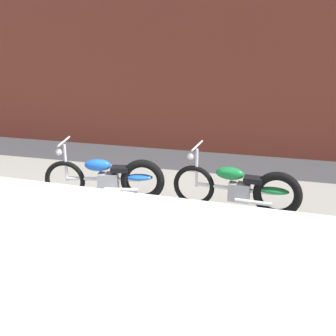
# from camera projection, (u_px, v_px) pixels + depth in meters

# --- Properties ---
(ground_plane) EXTENTS (80.00, 80.00, 0.00)m
(ground_plane) POSITION_uv_depth(u_px,v_px,m) (105.00, 260.00, 4.89)
(ground_plane) COLOR #38383A
(sidewalk_slab) EXTENTS (36.00, 3.50, 0.01)m
(sidewalk_slab) POSITION_uv_depth(u_px,v_px,m) (148.00, 204.00, 6.49)
(sidewalk_slab) COLOR gray
(sidewalk_slab) RESTS_ON ground
(brick_building_wall) EXTENTS (36.00, 0.50, 6.15)m
(brick_building_wall) POSITION_uv_depth(u_px,v_px,m) (193.00, 13.00, 8.65)
(brick_building_wall) COLOR brown
(brick_building_wall) RESTS_ON ground
(motorcycle_blue) EXTENTS (1.99, 0.66, 1.03)m
(motorcycle_blue) POSITION_uv_depth(u_px,v_px,m) (113.00, 178.00, 6.50)
(motorcycle_blue) COLOR black
(motorcycle_blue) RESTS_ON ground
(motorcycle_green) EXTENTS (2.01, 0.58, 1.03)m
(motorcycle_green) POSITION_uv_depth(u_px,v_px,m) (244.00, 189.00, 6.06)
(motorcycle_green) COLOR black
(motorcycle_green) RESTS_ON ground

